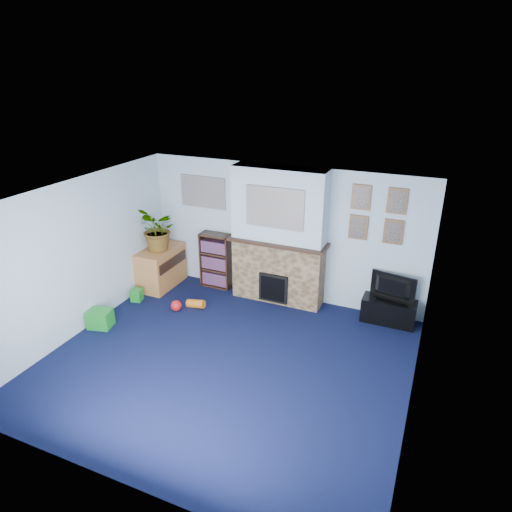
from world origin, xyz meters
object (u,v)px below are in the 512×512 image
at_px(tv_stand, 389,310).
at_px(television, 392,288).
at_px(sideboard, 161,268).
at_px(bookshelf, 216,261).

height_order(tv_stand, television, television).
xyz_separation_m(tv_stand, sideboard, (-4.19, -0.32, 0.12)).
relative_size(bookshelf, sideboard, 1.09).
bearing_deg(sideboard, bookshelf, 22.09).
bearing_deg(television, sideboard, 15.94).
height_order(bookshelf, sideboard, bookshelf).
height_order(television, sideboard, television).
xyz_separation_m(television, sideboard, (-4.19, -0.34, -0.27)).
relative_size(television, sideboard, 0.76).
distance_m(television, bookshelf, 3.21).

